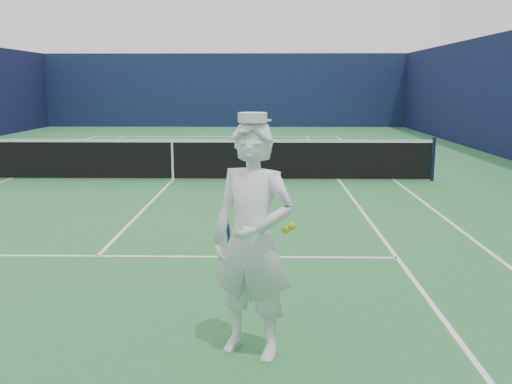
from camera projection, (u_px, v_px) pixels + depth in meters
ground at (173, 180)px, 14.14m from camera, size 80.00×80.00×0.00m
court_markings at (173, 180)px, 14.14m from camera, size 11.03×23.83×0.01m
windscreen_fence at (171, 98)px, 13.77m from camera, size 20.12×36.12×4.00m
tennis_net at (172, 158)px, 14.04m from camera, size 12.88×0.09×1.07m
tennis_player at (253, 240)px, 4.85m from camera, size 0.88×0.78×2.11m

